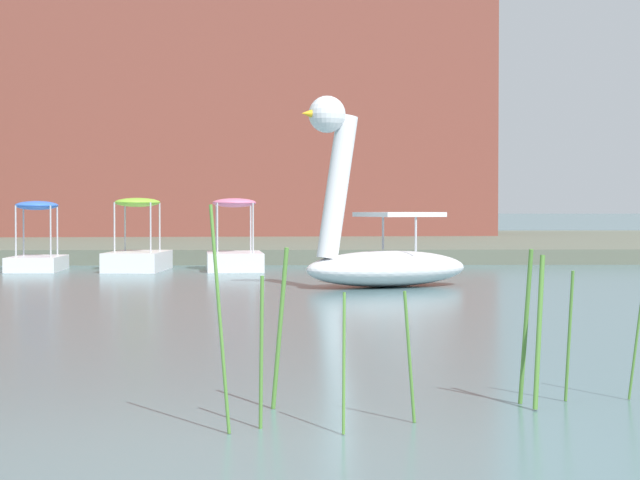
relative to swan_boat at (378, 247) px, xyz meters
name	(u,v)px	position (x,y,z in m)	size (l,w,h in m)	color
ground_plane	(213,458)	(-2.01, -13.51, -0.70)	(605.91, 605.91, 0.00)	slate
shore_bank_far	(274,243)	(-2.01, 19.49, -0.51)	(148.86, 23.76, 0.37)	#5B6051
swan_boat	(378,247)	(0.00, 0.00, 0.00)	(3.41, 2.66, 3.28)	white
pedal_boat_pink	(234,249)	(-2.73, 5.40, -0.23)	(1.37, 2.18, 1.59)	white
pedal_boat_lime	(138,250)	(-4.86, 5.39, -0.23)	(1.32, 2.35, 1.60)	white
pedal_boat_blue	(37,250)	(-7.06, 5.39, -0.25)	(1.11, 1.93, 1.53)	white
parked_van	(200,209)	(-4.75, 22.36, 0.65)	(4.55, 2.36, 1.81)	gray
apartment_block	(225,60)	(-3.95, 24.65, 6.46)	(19.51, 8.38, 13.57)	brown
reed_clump_foreground	(432,333)	(-0.63, -12.19, -0.16)	(3.02, 1.21, 1.39)	#4C7F33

